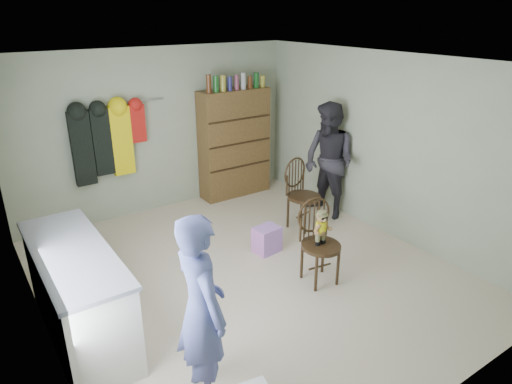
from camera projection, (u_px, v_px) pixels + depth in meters
ground_plane at (248, 273)px, 5.56m from camera, size 5.00×5.00×0.00m
room_walls at (223, 139)px, 5.38m from camera, size 5.00×5.00×5.00m
counter at (78, 293)px, 4.36m from camera, size 0.64×1.86×0.94m
chair_front at (319, 235)px, 5.23m from camera, size 0.51×0.51×1.01m
chair_far at (301, 191)px, 6.57m from camera, size 0.54×0.54×1.04m
striped_bag at (267, 239)px, 6.01m from camera, size 0.36×0.29×0.35m
person_left at (201, 310)px, 3.56m from camera, size 0.41×0.61×1.64m
person_right at (329, 161)px, 6.82m from camera, size 0.71×0.89×1.75m
dresser at (234, 143)px, 7.63m from camera, size 1.20×0.39×2.08m
coat_rack at (107, 141)px, 6.48m from camera, size 1.42×0.12×1.09m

